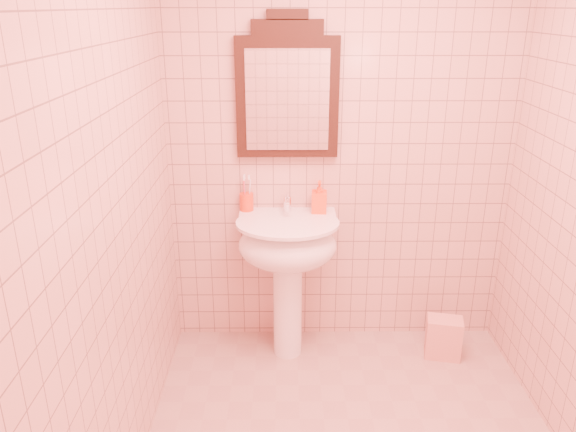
{
  "coord_description": "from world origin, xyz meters",
  "views": [
    {
      "loc": [
        -0.33,
        -2.05,
        2.0
      ],
      "look_at": [
        -0.31,
        0.55,
        1.01
      ],
      "focal_mm": 35.0,
      "sensor_mm": 36.0,
      "label": 1
    }
  ],
  "objects_px": {
    "mirror": "(287,91)",
    "soap_dispenser": "(319,197)",
    "toothbrush_cup": "(247,202)",
    "towel": "(443,338)",
    "pedestal_sink": "(288,254)"
  },
  "relations": [
    {
      "from": "mirror",
      "to": "soap_dispenser",
      "type": "relative_size",
      "value": 4.2
    },
    {
      "from": "toothbrush_cup",
      "to": "towel",
      "type": "distance_m",
      "value": 1.43
    },
    {
      "from": "towel",
      "to": "pedestal_sink",
      "type": "bearing_deg",
      "value": 177.47
    },
    {
      "from": "mirror",
      "to": "soap_dispenser",
      "type": "xyz_separation_m",
      "value": [
        0.18,
        -0.06,
        -0.59
      ]
    },
    {
      "from": "pedestal_sink",
      "to": "toothbrush_cup",
      "type": "distance_m",
      "value": 0.39
    },
    {
      "from": "toothbrush_cup",
      "to": "towel",
      "type": "relative_size",
      "value": 0.75
    },
    {
      "from": "soap_dispenser",
      "to": "toothbrush_cup",
      "type": "bearing_deg",
      "value": 178.65
    },
    {
      "from": "soap_dispenser",
      "to": "mirror",
      "type": "bearing_deg",
      "value": 166.51
    },
    {
      "from": "pedestal_sink",
      "to": "toothbrush_cup",
      "type": "xyz_separation_m",
      "value": [
        -0.24,
        0.18,
        0.25
      ]
    },
    {
      "from": "toothbrush_cup",
      "to": "soap_dispenser",
      "type": "height_order",
      "value": "same"
    },
    {
      "from": "pedestal_sink",
      "to": "mirror",
      "type": "relative_size",
      "value": 1.09
    },
    {
      "from": "towel",
      "to": "soap_dispenser",
      "type": "bearing_deg",
      "value": 166.26
    },
    {
      "from": "toothbrush_cup",
      "to": "towel",
      "type": "bearing_deg",
      "value": -10.84
    },
    {
      "from": "toothbrush_cup",
      "to": "soap_dispenser",
      "type": "bearing_deg",
      "value": -5.56
    },
    {
      "from": "pedestal_sink",
      "to": "soap_dispenser",
      "type": "xyz_separation_m",
      "value": [
        0.18,
        0.14,
        0.3
      ]
    }
  ]
}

